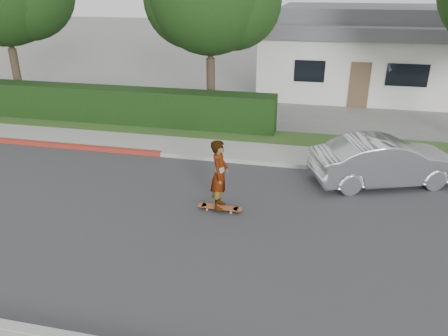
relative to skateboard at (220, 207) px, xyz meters
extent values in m
plane|color=slate|center=(-3.81, -0.80, -0.10)|extent=(120.00, 120.00, 0.00)
cube|color=#2D2D30|center=(-3.81, -0.80, -0.10)|extent=(60.00, 8.00, 0.01)
cube|color=#9E9E99|center=(-3.81, 3.30, -0.03)|extent=(60.00, 0.20, 0.15)
cube|color=maroon|center=(-8.81, 3.30, -0.03)|extent=(12.00, 0.21, 0.15)
cube|color=gray|center=(-3.81, 4.20, -0.04)|extent=(60.00, 1.60, 0.12)
cube|color=#2D4C1E|center=(-3.81, 5.80, -0.05)|extent=(60.00, 1.60, 0.10)
cube|color=black|center=(-6.81, 6.40, 0.65)|extent=(15.00, 1.00, 1.50)
cylinder|color=#33261C|center=(-11.31, 7.70, 1.25)|extent=(0.36, 0.36, 2.70)
cylinder|color=#33261C|center=(-11.31, 7.70, 3.27)|extent=(0.24, 0.24, 2.25)
cylinder|color=#33261C|center=(-2.31, 8.20, 1.16)|extent=(0.36, 0.36, 2.52)
cylinder|color=#33261C|center=(-2.31, 8.20, 3.05)|extent=(0.24, 0.24, 2.10)
sphere|color=black|center=(-1.41, 8.50, 4.64)|extent=(3.84, 3.84, 3.84)
cube|color=beige|center=(4.19, 15.20, 1.40)|extent=(10.00, 8.00, 3.00)
cube|color=#4C4C51|center=(4.19, 15.20, 3.20)|extent=(10.60, 8.60, 0.60)
cube|color=#4C4C51|center=(4.19, 15.20, 3.80)|extent=(8.40, 6.40, 0.80)
cube|color=black|center=(1.69, 11.18, 1.50)|extent=(1.40, 0.06, 1.00)
cube|color=black|center=(5.99, 11.18, 1.50)|extent=(1.80, 0.06, 1.00)
cube|color=brown|center=(3.99, 11.18, 0.95)|extent=(0.90, 0.06, 2.10)
cylinder|color=#DB5E3C|center=(-0.32, -0.08, -0.06)|extent=(0.06, 0.04, 0.06)
cylinder|color=#DB5E3C|center=(-0.31, 0.10, -0.06)|extent=(0.06, 0.04, 0.06)
cylinder|color=#DB5E3C|center=(0.31, -0.10, -0.06)|extent=(0.06, 0.04, 0.06)
cylinder|color=#DB5E3C|center=(0.32, 0.08, -0.06)|extent=(0.06, 0.04, 0.06)
cube|color=silver|center=(-0.32, 0.01, -0.02)|extent=(0.06, 0.19, 0.03)
cube|color=silver|center=(0.32, -0.01, -0.02)|extent=(0.06, 0.19, 0.03)
cube|color=brown|center=(0.00, 0.00, 0.01)|extent=(0.96, 0.25, 0.02)
cylinder|color=brown|center=(-0.47, 0.01, 0.01)|extent=(0.24, 0.24, 0.02)
cylinder|color=brown|center=(0.47, -0.01, 0.01)|extent=(0.24, 0.24, 0.02)
imported|color=white|center=(0.00, 0.00, 0.93)|extent=(0.45, 0.67, 1.82)
imported|color=#B3B5BA|center=(4.29, 2.70, 0.59)|extent=(4.48, 2.82, 1.39)
camera|label=1|loc=(2.29, -9.68, 5.39)|focal=35.00mm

